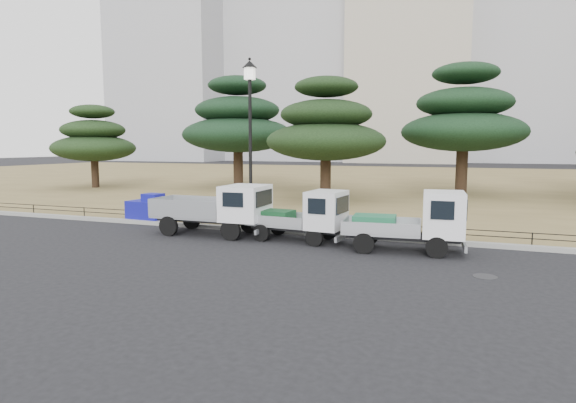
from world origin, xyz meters
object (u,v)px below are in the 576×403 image
at_px(truck_large, 217,207).
at_px(truck_kei_rear, 413,222).
at_px(street_lamp, 250,116).
at_px(tarp_pile, 150,208).
at_px(truck_kei_front, 304,216).

xyz_separation_m(truck_large, truck_kei_rear, (7.05, -0.38, -0.09)).
xyz_separation_m(street_lamp, tarp_pile, (-4.97, 0.33, -3.84)).
distance_m(truck_kei_front, truck_kei_rear, 3.71).
distance_m(street_lamp, tarp_pile, 6.29).
bearing_deg(street_lamp, tarp_pile, 176.15).
distance_m(truck_kei_front, street_lamp, 4.63).
relative_size(truck_large, tarp_pile, 2.44).
bearing_deg(truck_large, tarp_pile, 157.62).
height_order(truck_large, truck_kei_front, truck_large).
height_order(truck_large, tarp_pile, truck_large).
bearing_deg(truck_kei_front, street_lamp, 157.70).
xyz_separation_m(truck_kei_front, truck_kei_rear, (3.69, -0.40, 0.06)).
bearing_deg(truck_kei_front, tarp_pile, 172.55).
bearing_deg(street_lamp, truck_large, -117.15).
bearing_deg(truck_kei_front, truck_large, -174.44).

